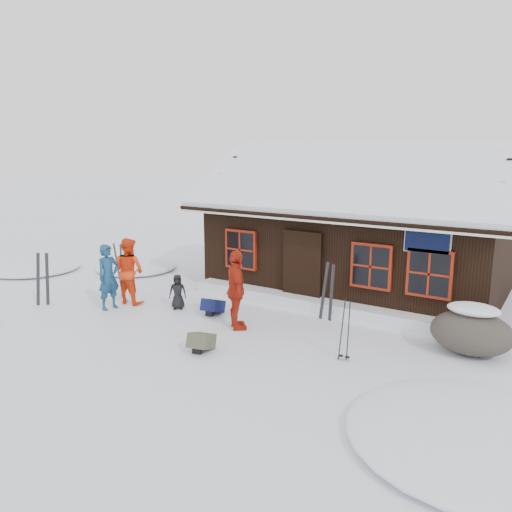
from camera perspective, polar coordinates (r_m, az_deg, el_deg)
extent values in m
plane|color=white|center=(12.18, -4.00, -7.93)|extent=(120.00, 120.00, 0.00)
cube|color=black|center=(15.40, 11.77, 0.91)|extent=(8.00, 5.00, 2.50)
cube|color=black|center=(13.78, 9.87, 8.52)|extent=(8.90, 3.14, 1.88)
cube|color=black|center=(16.53, 13.97, 8.89)|extent=(8.90, 3.14, 1.88)
cube|color=white|center=(13.77, 9.89, 9.10)|extent=(8.72, 3.07, 1.86)
cube|color=white|center=(16.52, 14.00, 9.38)|extent=(8.72, 3.07, 1.86)
cube|color=white|center=(15.13, 12.25, 12.02)|extent=(8.81, 0.22, 0.14)
cube|color=silver|center=(12.53, 7.05, 4.27)|extent=(8.90, 0.10, 0.20)
cube|color=black|center=(13.42, 5.34, -1.61)|extent=(1.00, 0.10, 2.00)
cube|color=black|center=(12.05, 18.98, 1.82)|extent=(1.00, 0.06, 0.60)
cube|color=maroon|center=(14.35, -1.74, 0.76)|extent=(1.04, 0.10, 1.14)
cube|color=black|center=(14.31, -1.83, 0.73)|extent=(0.90, 0.04, 1.00)
cube|color=maroon|center=(12.59, 13.03, -1.14)|extent=(1.04, 0.10, 1.14)
cube|color=black|center=(12.55, 12.96, -1.18)|extent=(0.90, 0.04, 1.00)
cube|color=maroon|center=(12.20, 19.20, -1.92)|extent=(1.04, 0.10, 1.14)
cube|color=black|center=(12.16, 19.16, -1.96)|extent=(0.90, 0.04, 1.00)
cube|color=white|center=(13.21, 7.18, -5.59)|extent=(7.60, 0.60, 0.35)
ellipsoid|color=white|center=(18.19, -13.48, -1.51)|extent=(2.80, 2.80, 0.34)
ellipsoid|color=white|center=(8.29, 23.34, -19.06)|extent=(3.60, 3.60, 0.43)
ellipsoid|color=white|center=(19.31, -23.97, -1.45)|extent=(3.20, 3.20, 0.38)
imported|color=navy|center=(13.71, -16.51, -2.31)|extent=(0.47, 0.67, 1.75)
imported|color=#F43C11|center=(14.10, -14.32, -1.63)|extent=(0.92, 0.74, 1.82)
imported|color=#AE2311|center=(11.66, -2.27, -3.92)|extent=(1.11, 1.11, 1.89)
imported|color=black|center=(13.41, -8.95, -4.06)|extent=(0.55, 0.51, 0.94)
ellipsoid|color=#474038|center=(11.31, 23.40, -8.07)|extent=(1.65, 1.24, 0.91)
ellipsoid|color=white|center=(11.19, 23.57, -6.16)|extent=(1.04, 0.75, 0.23)
cube|color=black|center=(14.73, -23.64, -2.54)|extent=(0.14, 0.17, 1.51)
cube|color=black|center=(14.64, -22.74, -2.55)|extent=(0.20, 0.08, 1.51)
cube|color=black|center=(15.09, -15.48, -1.50)|extent=(0.33, 0.08, 1.57)
cube|color=black|center=(14.85, -15.12, -1.70)|extent=(0.25, 0.23, 1.57)
cube|color=black|center=(12.50, 7.77, -4.06)|extent=(0.25, 0.07, 1.52)
cube|color=black|center=(12.33, 8.61, -4.30)|extent=(0.20, 0.16, 1.52)
cylinder|color=black|center=(10.21, 9.76, -8.43)|extent=(0.09, 0.11, 1.30)
cylinder|color=black|center=(10.16, 10.50, -8.56)|extent=(0.09, 0.11, 1.30)
cube|color=#0F1541|center=(12.95, -4.94, -5.99)|extent=(0.51, 0.63, 0.31)
cube|color=#494A35|center=(10.68, -6.24, -9.99)|extent=(0.56, 0.66, 0.31)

